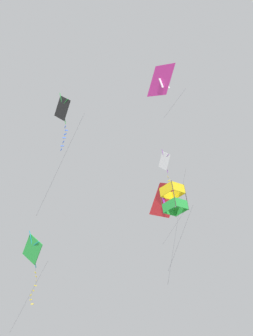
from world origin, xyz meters
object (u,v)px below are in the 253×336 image
object	(u,v)px
kite_diamond_far_centre	(62,110)
kite_box_near_right	(174,199)
kite_delta_mid_left	(162,81)
kite_diamond_upper_right	(32,250)
kite_diamond_low_drifter	(165,164)
kite_delta_near_left	(165,201)

from	to	relation	value
kite_diamond_far_centre	kite_box_near_right	size ratio (longest dim) A/B	1.57
kite_delta_mid_left	kite_diamond_far_centre	size ratio (longest dim) A/B	0.56
kite_diamond_upper_right	kite_box_near_right	bearing A→B (deg)	-18.29
kite_delta_mid_left	kite_diamond_low_drifter	world-z (taller)	kite_delta_mid_left
kite_diamond_far_centre	kite_diamond_low_drifter	xyz separation A→B (m)	(3.94, 8.31, 1.45)
kite_diamond_upper_right	kite_delta_near_left	bearing A→B (deg)	20.25
kite_box_near_right	kite_delta_mid_left	bearing A→B (deg)	-173.84
kite_diamond_far_centre	kite_diamond_upper_right	distance (m)	10.63
kite_diamond_low_drifter	kite_delta_near_left	distance (m)	2.46
kite_diamond_far_centre	kite_diamond_upper_right	xyz separation A→B (m)	(-4.96, 8.79, -3.35)
kite_diamond_low_drifter	kite_delta_mid_left	bearing A→B (deg)	-42.61
kite_diamond_far_centre	kite_diamond_low_drifter	bearing A→B (deg)	90.42
kite_diamond_far_centre	kite_delta_near_left	world-z (taller)	kite_diamond_far_centre
kite_delta_mid_left	kite_diamond_low_drifter	bearing A→B (deg)	147.52
kite_diamond_far_centre	kite_delta_near_left	size ratio (longest dim) A/B	1.74
kite_diamond_upper_right	kite_diamond_low_drifter	world-z (taller)	kite_diamond_low_drifter
kite_diamond_low_drifter	kite_box_near_right	bearing A→B (deg)	-39.18
kite_diamond_far_centre	kite_box_near_right	bearing A→B (deg)	54.26
kite_diamond_low_drifter	kite_delta_near_left	world-z (taller)	kite_diamond_low_drifter
kite_box_near_right	kite_diamond_low_drifter	bearing A→B (deg)	138.66
kite_diamond_far_centre	kite_delta_mid_left	bearing A→B (deg)	57.85
kite_box_near_right	kite_delta_near_left	xyz separation A→B (m)	(-1.75, 7.19, 4.52)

